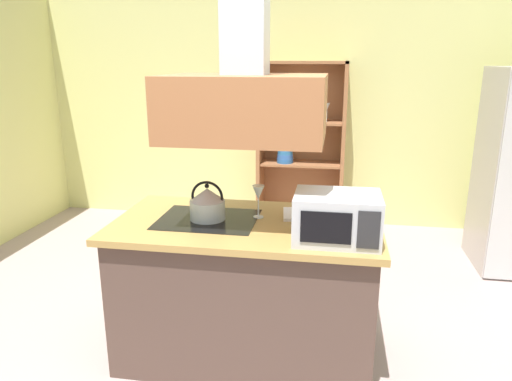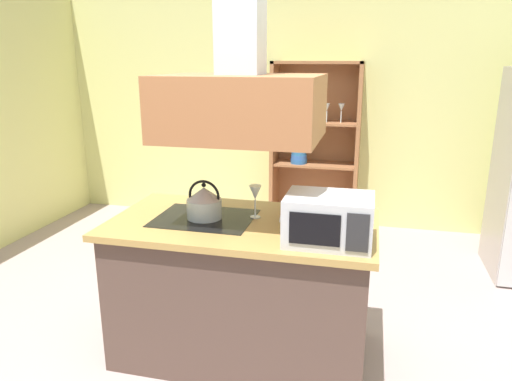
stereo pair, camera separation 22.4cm
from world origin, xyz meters
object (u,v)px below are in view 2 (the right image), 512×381
object	(u,v)px
dish_cabinet	(315,156)
wine_glass_on_counter	(255,194)
kettle	(204,203)
microwave	(329,219)
cutting_board	(308,216)

from	to	relation	value
dish_cabinet	wine_glass_on_counter	distance (m)	2.45
dish_cabinet	kettle	world-z (taller)	dish_cabinet
wine_glass_on_counter	microwave	bearing A→B (deg)	-32.59
kettle	cutting_board	xyz separation A→B (m)	(0.62, 0.17, -0.09)
cutting_board	wine_glass_on_counter	xyz separation A→B (m)	(-0.32, -0.08, 0.14)
kettle	wine_glass_on_counter	world-z (taller)	kettle
dish_cabinet	microwave	size ratio (longest dim) A/B	3.98
cutting_board	wine_glass_on_counter	world-z (taller)	wine_glass_on_counter
dish_cabinet	kettle	size ratio (longest dim) A/B	7.59
dish_cabinet	microwave	xyz separation A→B (m)	(0.40, -2.75, 0.21)
dish_cabinet	microwave	world-z (taller)	dish_cabinet
dish_cabinet	wine_glass_on_counter	world-z (taller)	dish_cabinet
cutting_board	kettle	bearing A→B (deg)	-164.33
dish_cabinet	cutting_board	size ratio (longest dim) A/B	5.39
dish_cabinet	kettle	xyz separation A→B (m)	(-0.38, -2.53, 0.19)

